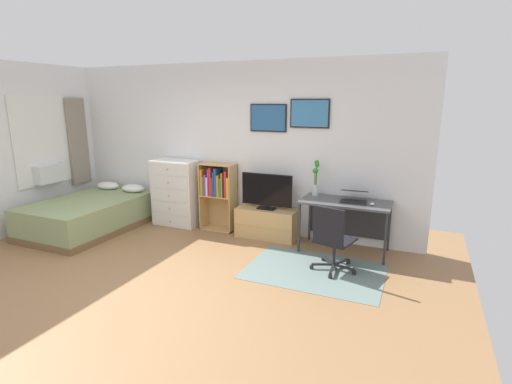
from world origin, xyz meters
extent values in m
plane|color=#936B44|center=(0.00, 0.00, 0.00)|extent=(7.20, 7.20, 0.00)
cube|color=white|center=(0.00, 2.43, 1.35)|extent=(6.12, 0.06, 2.70)
cube|color=black|center=(0.66, 2.38, 1.85)|extent=(0.59, 0.02, 0.42)
cube|color=#285B93|center=(0.66, 2.37, 1.85)|extent=(0.55, 0.01, 0.38)
cube|color=black|center=(1.31, 2.38, 1.92)|extent=(0.59, 0.02, 0.42)
cube|color=teal|center=(1.31, 2.37, 1.92)|extent=(0.55, 0.01, 0.38)
cube|color=white|center=(-2.98, 1.30, 1.45)|extent=(0.02, 1.03, 1.48)
cube|color=silver|center=(-2.99, 1.30, 1.45)|extent=(0.01, 0.95, 1.40)
cube|color=gray|center=(-2.94, 1.99, 1.38)|extent=(0.05, 0.40, 1.54)
cube|color=silver|center=(-2.89, 1.30, 0.90)|extent=(0.20, 0.52, 0.30)
cube|color=slate|center=(1.76, 1.26, 0.00)|extent=(1.70, 1.20, 0.01)
cube|color=brown|center=(-2.12, 1.34, 0.05)|extent=(1.33, 2.02, 0.10)
cube|color=#8C9E6B|center=(-2.12, 1.34, 0.31)|extent=(1.29, 1.98, 0.41)
ellipsoid|color=white|center=(-2.41, 2.10, 0.57)|extent=(0.44, 0.28, 0.14)
ellipsoid|color=white|center=(-1.83, 2.10, 0.57)|extent=(0.44, 0.28, 0.14)
cube|color=white|center=(-0.93, 2.16, 0.56)|extent=(0.79, 0.42, 1.13)
cube|color=silver|center=(-0.93, 1.94, 0.12)|extent=(0.75, 0.01, 0.20)
sphere|color=#A59E8C|center=(-0.93, 1.93, 0.12)|extent=(0.03, 0.03, 0.03)
cube|color=silver|center=(-0.93, 1.94, 0.34)|extent=(0.75, 0.01, 0.20)
sphere|color=#A59E8C|center=(-0.93, 1.93, 0.34)|extent=(0.03, 0.03, 0.03)
cube|color=silver|center=(-0.93, 1.94, 0.56)|extent=(0.75, 0.01, 0.20)
sphere|color=#A59E8C|center=(-0.93, 1.93, 0.56)|extent=(0.03, 0.03, 0.03)
cube|color=silver|center=(-0.93, 1.94, 0.79)|extent=(0.75, 0.01, 0.20)
sphere|color=#A59E8C|center=(-0.93, 1.93, 0.79)|extent=(0.03, 0.03, 0.03)
cube|color=silver|center=(-0.93, 1.94, 1.01)|extent=(0.75, 0.01, 0.20)
sphere|color=#A59E8C|center=(-0.93, 1.93, 1.01)|extent=(0.03, 0.03, 0.03)
cube|color=tan|center=(-0.43, 2.22, 0.55)|extent=(0.02, 0.30, 1.11)
cube|color=tan|center=(0.12, 2.22, 0.55)|extent=(0.02, 0.30, 1.11)
cube|color=tan|center=(-0.15, 2.22, 0.01)|extent=(0.57, 0.30, 0.02)
cube|color=tan|center=(-0.15, 2.22, 0.58)|extent=(0.54, 0.30, 0.02)
cube|color=tan|center=(-0.15, 2.22, 1.10)|extent=(0.54, 0.30, 0.02)
cube|color=tan|center=(-0.15, 2.37, 0.55)|extent=(0.57, 0.01, 1.11)
cube|color=orange|center=(-0.39, 2.18, 0.80)|extent=(0.04, 0.21, 0.43)
cube|color=#2D8C4C|center=(-0.36, 2.17, 0.74)|extent=(0.02, 0.19, 0.31)
cube|color=#8C388C|center=(-0.33, 2.18, 0.76)|extent=(0.03, 0.20, 0.35)
cube|color=white|center=(-0.29, 2.16, 0.74)|extent=(0.03, 0.17, 0.31)
cube|color=#8C388C|center=(-0.27, 2.19, 0.81)|extent=(0.02, 0.22, 0.45)
cube|color=red|center=(-0.23, 2.20, 0.82)|extent=(0.03, 0.23, 0.46)
cube|color=red|center=(-0.20, 2.17, 0.74)|extent=(0.02, 0.19, 0.31)
cube|color=#1E519E|center=(-0.17, 2.17, 0.78)|extent=(0.02, 0.18, 0.40)
cube|color=#1E519E|center=(-0.13, 2.20, 0.81)|extent=(0.03, 0.23, 0.46)
cube|color=orange|center=(-0.09, 2.18, 0.76)|extent=(0.04, 0.21, 0.35)
cube|color=#2D8C4C|center=(-0.05, 2.18, 0.74)|extent=(0.03, 0.20, 0.31)
cube|color=orange|center=(-0.02, 2.17, 0.78)|extent=(0.02, 0.19, 0.39)
cube|color=black|center=(0.01, 2.17, 0.76)|extent=(0.02, 0.18, 0.35)
cube|color=red|center=(0.05, 2.19, 0.80)|extent=(0.03, 0.23, 0.43)
cube|color=gold|center=(0.09, 2.17, 0.75)|extent=(0.03, 0.18, 0.33)
cube|color=tan|center=(0.74, 2.17, 0.23)|extent=(0.95, 0.40, 0.47)
cube|color=tan|center=(0.74, 1.97, 0.23)|extent=(0.95, 0.01, 0.02)
cube|color=black|center=(0.74, 2.15, 0.48)|extent=(0.28, 0.16, 0.02)
cube|color=black|center=(0.74, 2.15, 0.51)|extent=(0.06, 0.04, 0.05)
cube|color=black|center=(0.74, 2.15, 0.77)|extent=(0.82, 0.02, 0.50)
cube|color=black|center=(0.74, 2.14, 0.77)|extent=(0.79, 0.01, 0.47)
cube|color=#4C4C4F|center=(1.96, 2.06, 0.72)|extent=(1.22, 0.61, 0.03)
cube|color=#2D2D30|center=(1.38, 1.79, 0.35)|extent=(0.03, 0.03, 0.71)
cube|color=#2D2D30|center=(2.54, 1.79, 0.35)|extent=(0.03, 0.03, 0.71)
cube|color=#2D2D30|center=(1.38, 2.34, 0.35)|extent=(0.03, 0.03, 0.71)
cube|color=#2D2D30|center=(2.54, 2.34, 0.35)|extent=(0.03, 0.03, 0.71)
cube|color=#2D2D30|center=(1.96, 2.36, 0.39)|extent=(1.16, 0.02, 0.50)
cylinder|color=#232326|center=(2.24, 1.34, 0.03)|extent=(0.05, 0.05, 0.05)
cube|color=#232326|center=(2.10, 1.37, 0.07)|extent=(0.28, 0.09, 0.02)
cylinder|color=#232326|center=(2.11, 1.64, 0.03)|extent=(0.05, 0.05, 0.05)
cube|color=#232326|center=(2.04, 1.52, 0.07)|extent=(0.17, 0.26, 0.02)
cylinder|color=#232326|center=(1.78, 1.62, 0.03)|extent=(0.05, 0.05, 0.05)
cube|color=#232326|center=(1.87, 1.51, 0.07)|extent=(0.21, 0.23, 0.02)
cylinder|color=#232326|center=(1.71, 1.30, 0.03)|extent=(0.05, 0.05, 0.05)
cube|color=#232326|center=(1.84, 1.35, 0.07)|extent=(0.27, 0.14, 0.02)
cylinder|color=#232326|center=(1.99, 1.12, 0.03)|extent=(0.05, 0.05, 0.05)
cube|color=#232326|center=(1.98, 1.26, 0.07)|extent=(0.05, 0.28, 0.02)
cylinder|color=#232326|center=(1.97, 1.40, 0.23)|extent=(0.04, 0.04, 0.30)
cube|color=black|center=(1.97, 1.40, 0.40)|extent=(0.53, 0.53, 0.03)
cube|color=black|center=(1.92, 1.21, 0.64)|extent=(0.39, 0.13, 0.45)
cube|color=#333338|center=(2.07, 2.05, 0.75)|extent=(0.38, 0.27, 0.01)
cube|color=black|center=(2.07, 2.05, 0.75)|extent=(0.35, 0.25, 0.00)
cube|color=#333338|center=(2.05, 2.21, 0.87)|extent=(0.38, 0.25, 0.07)
cube|color=navy|center=(2.06, 2.20, 0.87)|extent=(0.36, 0.23, 0.06)
ellipsoid|color=silver|center=(2.32, 2.01, 0.76)|extent=(0.06, 0.10, 0.03)
cylinder|color=silver|center=(1.48, 2.24, 0.82)|extent=(0.09, 0.09, 0.16)
cylinder|color=#3D8438|center=(1.49, 2.24, 0.99)|extent=(0.01, 0.01, 0.41)
sphere|color=#308B2C|center=(1.49, 2.24, 1.19)|extent=(0.07, 0.07, 0.07)
cylinder|color=#3D8438|center=(1.48, 2.27, 1.01)|extent=(0.01, 0.01, 0.44)
sphere|color=#308B2C|center=(1.48, 2.27, 1.23)|extent=(0.07, 0.07, 0.07)
cylinder|color=#3D8438|center=(1.46, 2.24, 0.95)|extent=(0.01, 0.01, 0.32)
sphere|color=#308B2C|center=(1.46, 2.24, 1.11)|extent=(0.07, 0.07, 0.07)
cylinder|color=#3D8438|center=(1.48, 2.22, 0.95)|extent=(0.01, 0.01, 0.33)
sphere|color=#308B2C|center=(1.48, 2.22, 1.11)|extent=(0.07, 0.07, 0.07)
camera|label=1|loc=(2.89, -3.19, 2.10)|focal=27.05mm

